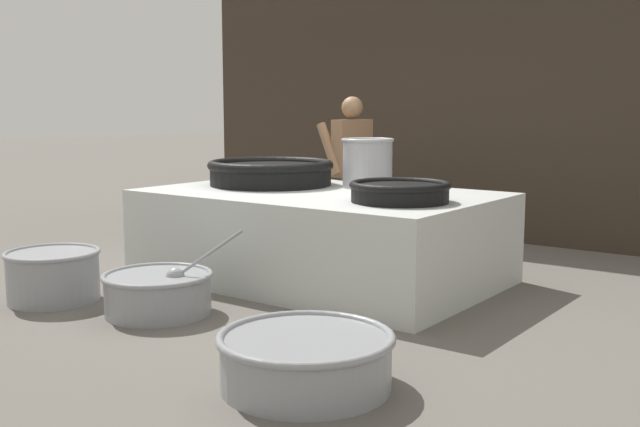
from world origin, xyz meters
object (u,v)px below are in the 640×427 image
object	(u,v)px
giant_wok_far	(400,191)
cook	(351,168)
giant_wok_near	(271,172)
prep_bowl_extra	(306,358)
prep_bowl_meat	(53,273)
prep_bowl_vegetables	(158,291)
stock_pot	(367,162)

from	to	relation	value
giant_wok_far	cook	distance (m)	2.09
giant_wok_near	prep_bowl_extra	distance (m)	3.31
giant_wok_near	cook	world-z (taller)	cook
prep_bowl_meat	prep_bowl_extra	distance (m)	2.77
cook	prep_bowl_vegetables	distance (m)	3.00
stock_pot	prep_bowl_meat	bearing A→B (deg)	-119.97
stock_pot	cook	distance (m)	1.00
stock_pot	cook	bearing A→B (deg)	132.81
giant_wok_far	cook	xyz separation A→B (m)	(-1.47, 1.49, 0.01)
stock_pot	prep_bowl_extra	size ratio (longest dim) A/B	0.50
giant_wok_near	stock_pot	xyz separation A→B (m)	(0.87, 0.37, 0.11)
giant_wok_near	giant_wok_far	xyz separation A→B (m)	(1.66, -0.39, -0.04)
giant_wok_far	prep_bowl_extra	xyz separation A→B (m)	(0.56, -1.94, -0.71)
giant_wok_far	prep_bowl_extra	distance (m)	2.14
cook	prep_bowl_extra	size ratio (longest dim) A/B	1.67
prep_bowl_vegetables	prep_bowl_extra	xyz separation A→B (m)	(1.79, -0.52, -0.00)
giant_wok_near	stock_pot	world-z (taller)	stock_pot
stock_pot	prep_bowl_meat	distance (m)	2.90
stock_pot	prep_bowl_extra	distance (m)	3.14
prep_bowl_vegetables	stock_pot	bearing A→B (deg)	78.78
prep_bowl_extra	stock_pot	bearing A→B (deg)	116.73
giant_wok_near	stock_pot	distance (m)	0.95
giant_wok_far	cook	world-z (taller)	cook
prep_bowl_vegetables	giant_wok_near	bearing A→B (deg)	103.44
giant_wok_near	prep_bowl_extra	bearing A→B (deg)	-46.37
cook	prep_bowl_meat	world-z (taller)	cook
prep_bowl_meat	prep_bowl_extra	xyz separation A→B (m)	(2.75, -0.28, -0.05)
stock_pot	prep_bowl_vegetables	distance (m)	2.38
giant_wok_near	prep_bowl_meat	distance (m)	2.23
giant_wok_far	prep_bowl_extra	size ratio (longest dim) A/B	0.81
giant_wok_near	cook	distance (m)	1.11
giant_wok_far	prep_bowl_vegetables	distance (m)	2.01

